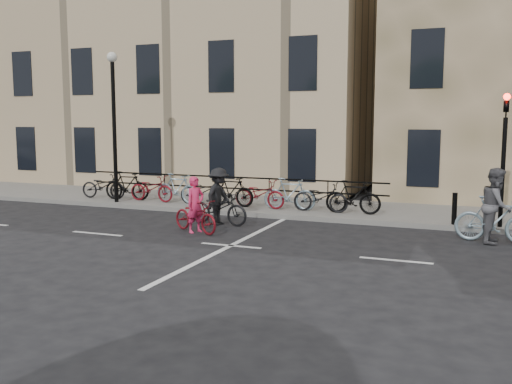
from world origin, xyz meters
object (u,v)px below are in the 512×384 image
at_px(traffic_light, 504,143).
at_px(cyclist_pink, 196,213).
at_px(cyclist_dark, 219,202).
at_px(lamp_post, 114,108).
at_px(cyclist_grey, 496,213).

bearing_deg(traffic_light, cyclist_pink, -158.05).
xyz_separation_m(traffic_light, cyclist_dark, (-7.72, -1.85, -1.79)).
height_order(lamp_post, cyclist_grey, lamp_post).
bearing_deg(cyclist_grey, lamp_post, 87.99).
bearing_deg(cyclist_grey, traffic_light, -0.27).
height_order(traffic_light, lamp_post, lamp_post).
bearing_deg(lamp_post, traffic_light, -0.27).
distance_m(traffic_light, cyclist_dark, 8.14).
bearing_deg(cyclist_grey, cyclist_dark, 97.60).
height_order(traffic_light, cyclist_dark, traffic_light).
bearing_deg(cyclist_dark, cyclist_pink, -178.19).
relative_size(cyclist_pink, cyclist_grey, 0.91).
bearing_deg(traffic_light, lamp_post, 179.73).
bearing_deg(cyclist_pink, traffic_light, -44.03).
relative_size(traffic_light, cyclist_dark, 2.00).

